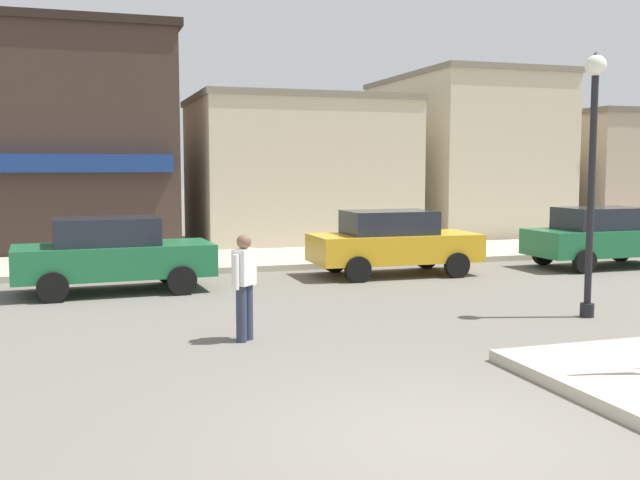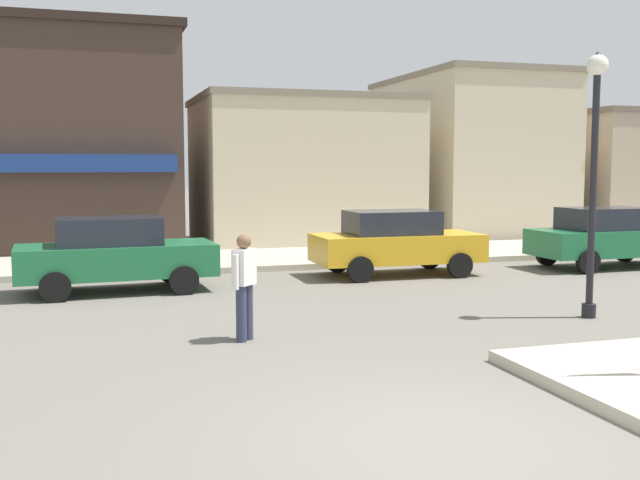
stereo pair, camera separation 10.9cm
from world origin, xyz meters
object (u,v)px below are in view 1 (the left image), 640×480
lamp_post (593,146)px  parked_car_second (393,242)px  parked_car_third (603,236)px  parked_car_nearest (112,254)px  pedestrian_crossing_near (244,284)px

lamp_post → parked_car_second: lamp_post is taller
parked_car_second → parked_car_third: same height
parked_car_nearest → parked_car_second: size_ratio=1.01×
lamp_post → parked_car_second: (-1.22, 5.68, -2.15)m
lamp_post → parked_car_nearest: (-7.75, 5.20, -2.15)m
parked_car_second → pedestrian_crossing_near: (-4.84, -5.61, 0.06)m
lamp_post → parked_car_third: size_ratio=1.13×
parked_car_second → parked_car_third: 5.77m
parked_car_second → parked_car_third: (5.76, -0.36, 0.00)m
parked_car_second → pedestrian_crossing_near: pedestrian_crossing_near is taller
parked_car_second → parked_car_third: size_ratio=1.00×
lamp_post → pedestrian_crossing_near: (-6.05, 0.07, -2.09)m
parked_car_second → pedestrian_crossing_near: size_ratio=2.50×
pedestrian_crossing_near → lamp_post: bearing=-0.7°
parked_car_third → parked_car_second: bearing=176.4°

